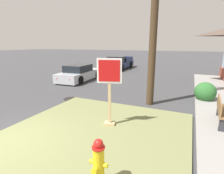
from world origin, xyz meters
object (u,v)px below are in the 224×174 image
Objects in this scene: street_bench at (223,110)px; manhole_cover at (70,99)px; stop_sign at (109,92)px; parked_sedan_silver at (79,73)px; fire_hydrant at (99,164)px; pickup_truck_navy at (119,64)px.

manhole_cover is at bearing 176.88° from street_bench.
stop_sign reaches higher than street_bench.
street_bench is (9.17, -4.73, 0.05)m from parked_sedan_silver.
fire_hydrant is at bearing -69.30° from stop_sign.
fire_hydrant is at bearing -53.41° from parked_sedan_silver.
parked_sedan_silver is at bearing 152.72° from street_bench.
stop_sign is 1.44× the size of street_bench.
parked_sedan_silver is (-2.41, 4.36, 0.53)m from manhole_cover.
street_bench is at bearing -53.93° from pickup_truck_navy.
pickup_truck_navy is at bearing 111.07° from fire_hydrant.
parked_sedan_silver is (-5.65, 6.39, -0.70)m from stop_sign.
stop_sign is 14.84m from pickup_truck_navy.
parked_sedan_silver reaches higher than fire_hydrant.
street_bench is (8.87, -12.17, -0.03)m from pickup_truck_navy.
stop_sign is at bearing -32.05° from manhole_cover.
fire_hydrant is 0.43× the size of stop_sign.
stop_sign is 8.56m from parked_sedan_silver.
parked_sedan_silver is 0.81× the size of pickup_truck_navy.
street_bench is (6.76, -0.37, 0.58)m from manhole_cover.
manhole_cover is at bearing -79.87° from pickup_truck_navy.
stop_sign is (-0.94, 2.49, 0.69)m from fire_hydrant.
pickup_truck_navy reaches higher than manhole_cover.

